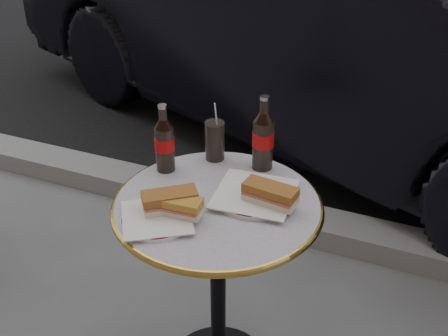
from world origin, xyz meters
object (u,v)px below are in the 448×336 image
at_px(bistro_table, 218,295).
at_px(cola_bottle_left, 164,138).
at_px(cola_bottle_right, 263,133).
at_px(plate_left, 157,219).
at_px(plate_right, 255,196).
at_px(parked_car, 344,15).
at_px(cola_glass, 215,141).

relative_size(bistro_table, cola_bottle_left, 3.23).
bearing_deg(cola_bottle_right, plate_left, -113.89).
bearing_deg(plate_right, cola_bottle_left, 171.82).
distance_m(plate_left, parked_car, 2.14).
bearing_deg(bistro_table, plate_right, 32.95).
bearing_deg(cola_bottle_right, parked_car, 93.89).
xyz_separation_m(cola_bottle_left, parked_car, (0.16, 1.88, -0.09)).
distance_m(cola_bottle_left, cola_bottle_right, 0.31).
height_order(plate_left, parked_car, parked_car).
bearing_deg(cola_bottle_right, plate_right, -77.64).
xyz_separation_m(plate_left, cola_bottle_right, (0.17, 0.39, 0.12)).
bearing_deg(plate_left, plate_right, 45.15).
bearing_deg(cola_glass, plate_right, -40.20).
height_order(plate_right, cola_bottle_left, cola_bottle_left).
xyz_separation_m(cola_bottle_right, cola_glass, (-0.16, -0.01, -0.06)).
distance_m(bistro_table, cola_bottle_right, 0.55).
bearing_deg(cola_bottle_right, cola_glass, -177.72).
relative_size(bistro_table, plate_right, 3.08).
bearing_deg(plate_left, cola_glass, 88.59).
distance_m(bistro_table, parked_car, 2.03).
distance_m(plate_left, plate_right, 0.30).
bearing_deg(cola_bottle_left, plate_right, -8.18).
relative_size(cola_bottle_right, cola_glass, 1.87).
height_order(cola_bottle_right, parked_car, parked_car).
xyz_separation_m(bistro_table, plate_right, (0.09, 0.06, 0.37)).
xyz_separation_m(bistro_table, plate_left, (-0.12, -0.15, 0.37)).
distance_m(plate_right, cola_bottle_right, 0.22).
relative_size(plate_left, cola_bottle_left, 0.88).
xyz_separation_m(plate_right, cola_bottle_right, (-0.04, 0.18, 0.12)).
bearing_deg(cola_bottle_left, parked_car, 85.13).
relative_size(cola_bottle_right, parked_car, 0.05).
distance_m(bistro_table, cola_bottle_left, 0.54).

